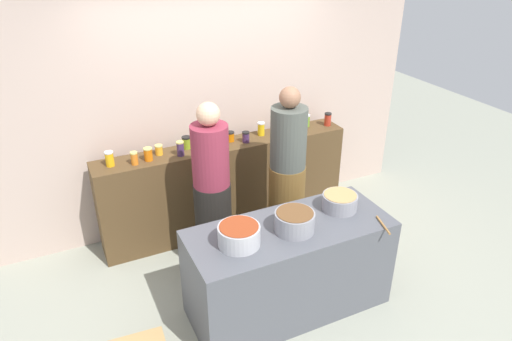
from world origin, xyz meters
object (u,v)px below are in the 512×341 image
(preserve_jar_6, at_px, (221,142))
(wooden_spoon, at_px, (383,225))
(preserve_jar_10, at_px, (283,129))
(preserve_jar_11, at_px, (298,122))
(cook_with_tongs, at_px, (212,199))
(preserve_jar_7, at_px, (230,136))
(cook_in_cap, at_px, (287,182))
(preserve_jar_1, at_px, (134,158))
(preserve_jar_12, at_px, (306,120))
(preserve_jar_13, at_px, (328,119))
(preserve_jar_4, at_px, (180,149))
(preserve_jar_2, at_px, (148,154))
(cooking_pot_right, at_px, (340,202))
(preserve_jar_5, at_px, (186,143))
(cooking_pot_left, at_px, (239,235))
(preserve_jar_3, at_px, (159,150))
(preserve_jar_9, at_px, (261,129))
(cooking_pot_center, at_px, (295,222))
(preserve_jar_8, at_px, (246,137))
(preserve_jar_0, at_px, (110,159))

(preserve_jar_6, height_order, wooden_spoon, preserve_jar_6)
(preserve_jar_10, xyz_separation_m, preserve_jar_11, (0.24, 0.11, -0.01))
(wooden_spoon, distance_m, cook_with_tongs, 1.53)
(preserve_jar_7, xyz_separation_m, cook_in_cap, (0.30, -0.70, -0.26))
(preserve_jar_1, relative_size, preserve_jar_12, 0.93)
(preserve_jar_11, xyz_separation_m, preserve_jar_13, (0.34, -0.08, 0.01))
(preserve_jar_4, height_order, preserve_jar_6, preserve_jar_4)
(preserve_jar_2, xyz_separation_m, cook_in_cap, (1.18, -0.62, -0.27))
(preserve_jar_2, distance_m, cooking_pot_right, 1.86)
(preserve_jar_4, relative_size, preserve_jar_5, 1.17)
(preserve_jar_1, distance_m, preserve_jar_12, 1.96)
(preserve_jar_11, bearing_deg, cooking_pot_left, -132.43)
(preserve_jar_3, height_order, cooking_pot_left, preserve_jar_3)
(preserve_jar_9, bearing_deg, cooking_pot_center, -106.13)
(preserve_jar_3, xyz_separation_m, preserve_jar_10, (1.34, -0.09, 0.02))
(preserve_jar_4, xyz_separation_m, preserve_jar_13, (1.73, 0.05, -0.00))
(preserve_jar_11, height_order, cooking_pot_left, preserve_jar_11)
(preserve_jar_8, height_order, preserve_jar_11, preserve_jar_11)
(preserve_jar_3, bearing_deg, preserve_jar_12, 0.68)
(preserve_jar_2, bearing_deg, cooking_pot_right, -44.46)
(preserve_jar_2, bearing_deg, cook_with_tongs, -53.61)
(preserve_jar_0, relative_size, cooking_pot_left, 0.44)
(preserve_jar_3, relative_size, preserve_jar_6, 0.81)
(cooking_pot_right, bearing_deg, cooking_pot_center, -167.29)
(preserve_jar_2, height_order, preserve_jar_3, preserve_jar_2)
(preserve_jar_6, xyz_separation_m, preserve_jar_12, (1.08, 0.13, 0.01))
(wooden_spoon, bearing_deg, preserve_jar_12, 79.73)
(preserve_jar_12, height_order, cook_in_cap, cook_in_cap)
(preserve_jar_2, relative_size, cooking_pot_right, 0.42)
(preserve_jar_1, relative_size, preserve_jar_5, 1.00)
(preserve_jar_13, bearing_deg, preserve_jar_1, -178.73)
(cooking_pot_right, xyz_separation_m, wooden_spoon, (0.17, -0.37, -0.06))
(preserve_jar_2, distance_m, preserve_jar_7, 0.89)
(preserve_jar_8, bearing_deg, cooking_pot_left, -116.26)
(preserve_jar_10, bearing_deg, cook_with_tongs, -151.44)
(cooking_pot_left, bearing_deg, preserve_jar_0, 115.73)
(preserve_jar_12, bearing_deg, preserve_jar_6, -173.25)
(preserve_jar_4, bearing_deg, preserve_jar_10, 0.96)
(preserve_jar_8, height_order, preserve_jar_13, preserve_jar_13)
(cooking_pot_center, height_order, cooking_pot_right, cooking_pot_center)
(preserve_jar_1, relative_size, preserve_jar_9, 0.87)
(preserve_jar_9, bearing_deg, cooking_pot_left, -121.47)
(preserve_jar_9, relative_size, preserve_jar_11, 1.10)
(cooking_pot_center, relative_size, cook_in_cap, 0.18)
(cooking_pot_left, bearing_deg, cooking_pot_right, 5.67)
(preserve_jar_8, height_order, wooden_spoon, preserve_jar_8)
(preserve_jar_2, relative_size, preserve_jar_8, 1.13)
(preserve_jar_6, bearing_deg, preserve_jar_4, -179.44)
(preserve_jar_9, relative_size, cooking_pot_right, 0.48)
(preserve_jar_2, relative_size, cooking_pot_left, 0.39)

